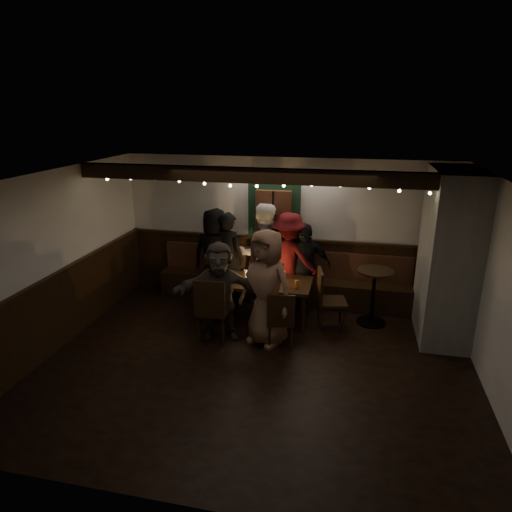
% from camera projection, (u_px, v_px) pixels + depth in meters
% --- Properties ---
extents(room, '(6.02, 5.01, 2.62)m').
position_uv_depth(room, '(341.00, 264.00, 7.20)').
color(room, black).
rests_on(room, ground).
extents(dining_table, '(1.92, 0.82, 0.83)m').
position_uv_depth(dining_table, '(253.00, 284.00, 7.61)').
color(dining_table, black).
rests_on(dining_table, ground).
extents(chair_near_left, '(0.49, 0.49, 1.04)m').
position_uv_depth(chair_near_left, '(212.00, 307.00, 6.84)').
color(chair_near_left, black).
rests_on(chair_near_left, ground).
extents(chair_near_right, '(0.47, 0.47, 0.89)m').
position_uv_depth(chair_near_right, '(281.00, 317.00, 6.69)').
color(chair_near_right, black).
rests_on(chair_near_right, ground).
extents(chair_end, '(0.53, 0.53, 0.99)m').
position_uv_depth(chair_end, '(326.00, 296.00, 7.30)').
color(chair_end, black).
rests_on(chair_end, ground).
extents(high_top, '(0.59, 0.59, 0.94)m').
position_uv_depth(high_top, '(374.00, 290.00, 7.44)').
color(high_top, black).
rests_on(high_top, ground).
extents(person_a, '(0.85, 0.56, 1.72)m').
position_uv_depth(person_a, '(215.00, 254.00, 8.35)').
color(person_a, black).
rests_on(person_a, ground).
extents(person_b, '(0.71, 0.58, 1.68)m').
position_uv_depth(person_b, '(229.00, 257.00, 8.25)').
color(person_b, black).
rests_on(person_b, ground).
extents(person_c, '(1.05, 0.90, 1.85)m').
position_uv_depth(person_c, '(263.00, 254.00, 8.17)').
color(person_c, silver).
rests_on(person_c, ground).
extents(person_d, '(1.21, 0.87, 1.70)m').
position_uv_depth(person_d, '(289.00, 260.00, 8.10)').
color(person_d, '#470B0E').
rests_on(person_d, ground).
extents(person_e, '(0.96, 0.62, 1.52)m').
position_uv_depth(person_e, '(306.00, 266.00, 8.04)').
color(person_e, black).
rests_on(person_e, ground).
extents(person_f, '(1.50, 0.80, 1.55)m').
position_uv_depth(person_f, '(219.00, 291.00, 6.93)').
color(person_f, '#423933').
rests_on(person_f, ground).
extents(person_g, '(1.03, 0.88, 1.78)m').
position_uv_depth(person_g, '(266.00, 288.00, 6.75)').
color(person_g, '#8A634B').
rests_on(person_g, ground).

